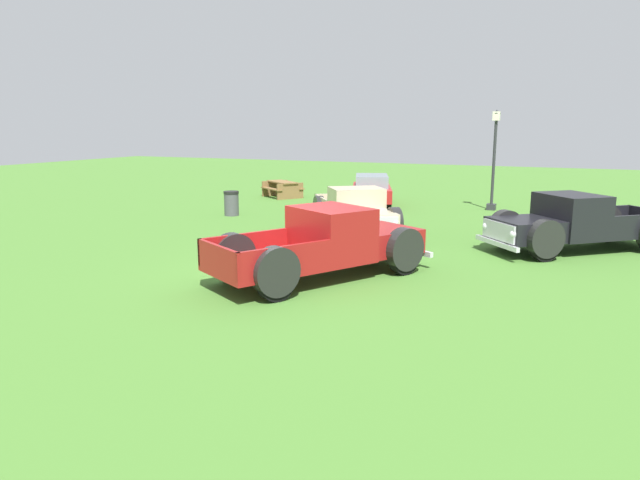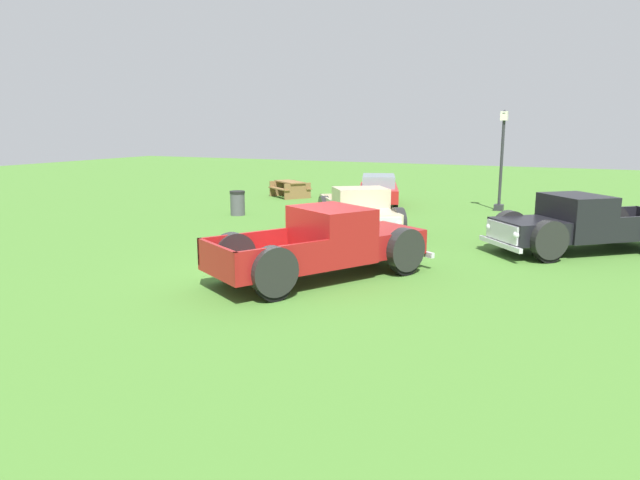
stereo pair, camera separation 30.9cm
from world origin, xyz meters
name	(u,v)px [view 2 (the right image)]	position (x,y,z in m)	size (l,w,h in m)	color
ground_plane	(287,275)	(0.00, 0.00, 0.00)	(80.00, 80.00, 0.00)	#477A2D
pickup_truck_foreground	(334,243)	(1.02, 0.39, 0.78)	(4.23, 5.55, 1.63)	maroon
pickup_truck_behind_left	(361,212)	(-0.37, 5.61, 0.71)	(4.28, 4.94, 1.49)	#C6B793
pickup_truck_behind_right	(573,225)	(5.92, 5.55, 0.76)	(5.16, 4.81, 1.60)	black
sedan_distant_a	(378,189)	(-2.20, 12.31, 0.70)	(2.90, 4.30, 1.33)	#B21E1E
lamp_post_near	(502,158)	(2.86, 12.95, 2.14)	(0.36, 0.36, 4.08)	#2D2D33
picnic_table	(290,187)	(-7.07, 13.13, 0.49)	(2.32, 2.24, 0.78)	olive
trash_can	(238,203)	(-6.18, 7.22, 0.48)	(0.59, 0.59, 0.95)	#4C4C51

